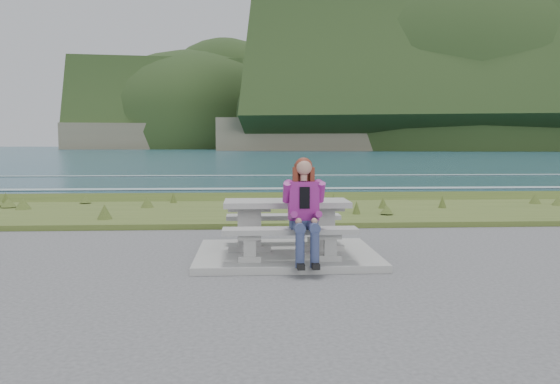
{
  "coord_description": "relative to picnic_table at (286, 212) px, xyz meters",
  "views": [
    {
      "loc": [
        -0.55,
        -7.87,
        1.66
      ],
      "look_at": [
        -0.02,
        1.2,
        0.87
      ],
      "focal_mm": 35.0,
      "sensor_mm": 36.0,
      "label": 1
    }
  ],
  "objects": [
    {
      "name": "concrete_slab",
      "position": [
        -0.0,
        0.0,
        -0.63
      ],
      "size": [
        2.6,
        2.1,
        0.1
      ],
      "primitive_type": "cube",
      "color": "gray",
      "rests_on": "ground"
    },
    {
      "name": "picnic_table",
      "position": [
        0.0,
        0.0,
        0.0
      ],
      "size": [
        1.8,
        0.75,
        0.75
      ],
      "color": "gray",
      "rests_on": "concrete_slab"
    },
    {
      "name": "bench_landward",
      "position": [
        0.0,
        -0.7,
        -0.23
      ],
      "size": [
        1.8,
        0.35,
        0.45
      ],
      "color": "gray",
      "rests_on": "concrete_slab"
    },
    {
      "name": "bench_seaward",
      "position": [
        0.0,
        0.7,
        -0.23
      ],
      "size": [
        1.8,
        0.35,
        0.45
      ],
      "color": "gray",
      "rests_on": "concrete_slab"
    },
    {
      "name": "grass_verge",
      "position": [
        -0.0,
        5.0,
        -0.68
      ],
      "size": [
        160.0,
        4.5,
        0.22
      ],
      "primitive_type": "cube",
      "color": "#3C541F",
      "rests_on": "ground"
    },
    {
      "name": "shore_drop",
      "position": [
        -0.0,
        7.9,
        -0.68
      ],
      "size": [
        160.0,
        0.8,
        2.2
      ],
      "primitive_type": "cube",
      "color": "#6E6752",
      "rests_on": "ground"
    },
    {
      "name": "ocean",
      "position": [
        -0.0,
        25.09,
        -2.42
      ],
      "size": [
        1600.0,
        1600.0,
        0.09
      ],
      "color": "#1E4555",
      "rests_on": "ground"
    },
    {
      "name": "headland_range",
      "position": [
        190.3,
        398.28,
        9.25
      ],
      "size": [
        729.83,
        363.95,
        205.36
      ],
      "color": "#6E6752",
      "rests_on": "ground"
    },
    {
      "name": "seated_woman",
      "position": [
        0.18,
        -0.83,
        -0.07
      ],
      "size": [
        0.4,
        0.69,
        1.39
      ],
      "rotation": [
        0.0,
        0.0,
        0.03
      ],
      "color": "navy",
      "rests_on": "concrete_slab"
    }
  ]
}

